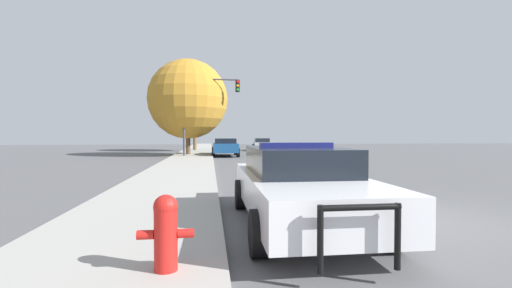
% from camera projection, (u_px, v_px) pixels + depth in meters
% --- Properties ---
extents(ground_plane, '(110.00, 110.00, 0.00)m').
position_uv_depth(ground_plane, '(407.00, 219.00, 6.65)').
color(ground_plane, '#565659').
extents(sidewalk_left, '(3.00, 110.00, 0.13)m').
position_uv_depth(sidewalk_left, '(136.00, 225.00, 5.97)').
color(sidewalk_left, '#A3A099').
rests_on(sidewalk_left, ground_plane).
extents(police_car, '(2.16, 5.08, 1.50)m').
position_uv_depth(police_car, '(299.00, 184.00, 6.26)').
color(police_car, white).
rests_on(police_car, ground_plane).
extents(fire_hydrant, '(0.62, 0.27, 0.85)m').
position_uv_depth(fire_hydrant, '(166.00, 230.00, 3.80)').
color(fire_hydrant, red).
rests_on(fire_hydrant, sidewalk_left).
extents(traffic_light, '(4.16, 0.35, 5.77)m').
position_uv_depth(traffic_light, '(205.00, 100.00, 25.14)').
color(traffic_light, '#424247').
rests_on(traffic_light, sidewalk_left).
extents(car_background_oncoming, '(2.17, 4.14, 1.31)m').
position_uv_depth(car_background_oncoming, '(262.00, 144.00, 36.08)').
color(car_background_oncoming, '#B7B7BC').
rests_on(car_background_oncoming, ground_plane).
extents(car_background_midblock, '(2.09, 4.60, 1.38)m').
position_uv_depth(car_background_midblock, '(225.00, 146.00, 26.62)').
color(car_background_midblock, navy).
rests_on(car_background_midblock, ground_plane).
extents(tree_sidewalk_far, '(5.29, 5.29, 7.74)m').
position_uv_depth(tree_sidewalk_far, '(195.00, 100.00, 34.41)').
color(tree_sidewalk_far, brown).
rests_on(tree_sidewalk_far, sidewalk_left).
extents(tree_sidewalk_mid, '(6.25, 6.25, 7.47)m').
position_uv_depth(tree_sidewalk_mid, '(188.00, 99.00, 26.95)').
color(tree_sidewalk_mid, brown).
rests_on(tree_sidewalk_mid, sidewalk_left).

